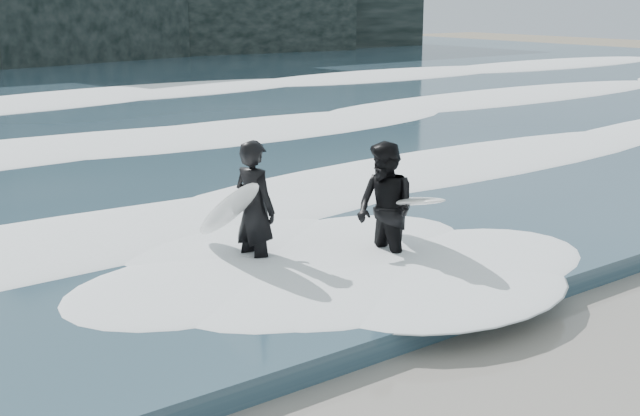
{
  "coord_description": "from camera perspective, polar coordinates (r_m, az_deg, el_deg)",
  "views": [
    {
      "loc": [
        -7.5,
        -3.0,
        3.85
      ],
      "look_at": [
        -1.1,
        5.64,
        1.0
      ],
      "focal_mm": 45.0,
      "sensor_mm": 36.0,
      "label": 1
    }
  ],
  "objects": [
    {
      "name": "foam_near",
      "position": [
        14.57,
        -4.38,
        1.1
      ],
      "size": [
        60.0,
        3.2,
        0.2
      ],
      "primitive_type": "ellipsoid",
      "color": "white",
      "rests_on": "sea"
    },
    {
      "name": "foam_mid",
      "position": [
        20.71,
        -14.82,
        4.82
      ],
      "size": [
        60.0,
        4.0,
        0.24
      ],
      "primitive_type": "ellipsoid",
      "color": "white",
      "rests_on": "sea"
    },
    {
      "name": "foam_far",
      "position": [
        29.19,
        -21.54,
        7.12
      ],
      "size": [
        60.0,
        4.8,
        0.3
      ],
      "primitive_type": "ellipsoid",
      "color": "white",
      "rests_on": "sea"
    },
    {
      "name": "surfer_left",
      "position": [
        11.14,
        -4.93,
        -0.11
      ],
      "size": [
        1.05,
        1.76,
        1.96
      ],
      "color": "black",
      "rests_on": "ground"
    },
    {
      "name": "surfer_right",
      "position": [
        11.19,
        4.81,
        -0.13
      ],
      "size": [
        1.4,
        2.17,
        1.92
      ],
      "color": "black",
      "rests_on": "ground"
    }
  ]
}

